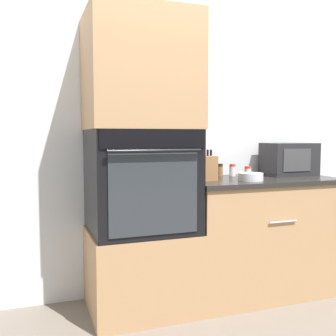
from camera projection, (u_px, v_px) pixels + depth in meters
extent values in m
plane|color=#6B6056|center=(206.00, 320.00, 2.60)|extent=(12.00, 12.00, 0.00)
cube|color=silver|center=(174.00, 131.00, 3.09)|extent=(8.00, 0.05, 2.50)
cube|color=#A87F56|center=(141.00, 270.00, 2.74)|extent=(0.72, 0.60, 0.56)
cube|color=black|center=(141.00, 181.00, 2.69)|extent=(0.70, 0.59, 0.69)
cube|color=black|center=(154.00, 139.00, 2.38)|extent=(0.67, 0.01, 0.12)
cube|color=#3FBFF2|center=(154.00, 139.00, 2.38)|extent=(0.09, 0.00, 0.03)
cube|color=#282D33|center=(154.00, 194.00, 2.41)|extent=(0.57, 0.01, 0.52)
cylinder|color=black|center=(156.00, 151.00, 2.36)|extent=(0.59, 0.02, 0.02)
cube|color=#A87F56|center=(140.00, 72.00, 2.63)|extent=(0.72, 0.60, 0.77)
cube|color=#A87F56|center=(258.00, 238.00, 3.04)|extent=(1.15, 0.60, 0.86)
cube|color=black|center=(259.00, 180.00, 3.00)|extent=(1.17, 0.63, 0.03)
cylinder|color=#B7B7BC|center=(283.00, 222.00, 2.73)|extent=(0.22, 0.01, 0.01)
cube|color=#232326|center=(289.00, 159.00, 3.21)|extent=(0.41, 0.27, 0.26)
cube|color=#3D3D3F|center=(297.00, 160.00, 3.08)|extent=(0.25, 0.01, 0.18)
cube|color=olive|center=(208.00, 168.00, 2.84)|extent=(0.10, 0.14, 0.18)
cylinder|color=black|center=(204.00, 153.00, 2.82)|extent=(0.02, 0.02, 0.04)
cylinder|color=black|center=(208.00, 153.00, 2.83)|extent=(0.02, 0.02, 0.04)
cylinder|color=black|center=(211.00, 153.00, 2.84)|extent=(0.02, 0.02, 0.04)
cylinder|color=silver|center=(251.00, 177.00, 2.82)|extent=(0.18, 0.18, 0.06)
cylinder|color=silver|center=(248.00, 173.00, 3.06)|extent=(0.05, 0.05, 0.07)
cylinder|color=red|center=(248.00, 167.00, 3.06)|extent=(0.05, 0.05, 0.02)
cylinder|color=silver|center=(232.00, 171.00, 3.14)|extent=(0.05, 0.05, 0.08)
cylinder|color=red|center=(232.00, 165.00, 3.13)|extent=(0.05, 0.05, 0.02)
cylinder|color=brown|center=(220.00, 171.00, 3.16)|extent=(0.05, 0.05, 0.08)
cylinder|color=black|center=(220.00, 165.00, 3.16)|extent=(0.05, 0.05, 0.02)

